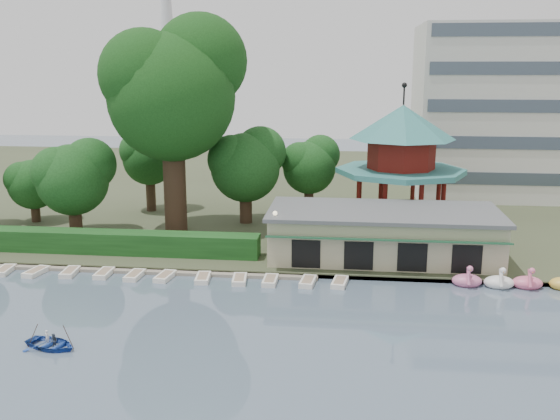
# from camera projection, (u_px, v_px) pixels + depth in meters

# --- Properties ---
(ground_plane) EXTENTS (220.00, 220.00, 0.00)m
(ground_plane) POSITION_uv_depth(u_px,v_px,m) (200.00, 388.00, 31.01)
(ground_plane) COLOR slate
(ground_plane) RESTS_ON ground
(shore) EXTENTS (220.00, 70.00, 0.40)m
(shore) POSITION_uv_depth(u_px,v_px,m) (294.00, 187.00, 81.31)
(shore) COLOR #424930
(shore) RESTS_ON ground
(embankment) EXTENTS (220.00, 0.60, 0.30)m
(embankment) POSITION_uv_depth(u_px,v_px,m) (253.00, 273.00, 47.73)
(embankment) COLOR gray
(embankment) RESTS_ON ground
(dock) EXTENTS (34.00, 1.60, 0.24)m
(dock) POSITION_uv_depth(u_px,v_px,m) (102.00, 268.00, 48.95)
(dock) COLOR gray
(dock) RESTS_ON ground
(boathouse) EXTENTS (18.60, 9.39, 3.90)m
(boathouse) POSITION_uv_depth(u_px,v_px,m) (383.00, 233.00, 50.66)
(boathouse) COLOR #B3AB88
(boathouse) RESTS_ON shore
(pavilion) EXTENTS (12.40, 12.40, 13.50)m
(pavilion) POSITION_uv_depth(u_px,v_px,m) (401.00, 154.00, 59.00)
(pavilion) COLOR #B3AB88
(pavilion) RESTS_ON shore
(hedge) EXTENTS (30.00, 2.00, 1.80)m
(hedge) POSITION_uv_depth(u_px,v_px,m) (82.00, 241.00, 52.20)
(hedge) COLOR #1B4D1B
(hedge) RESTS_ON shore
(lamp_post) EXTENTS (0.36, 0.36, 4.28)m
(lamp_post) POSITION_uv_depth(u_px,v_px,m) (275.00, 228.00, 48.49)
(lamp_post) COLOR black
(lamp_post) RESTS_ON shore
(big_tree) EXTENTS (12.74, 11.87, 20.03)m
(big_tree) POSITION_uv_depth(u_px,v_px,m) (173.00, 86.00, 56.14)
(big_tree) COLOR #3A281C
(big_tree) RESTS_ON shore
(small_trees) EXTENTS (39.09, 16.21, 9.50)m
(small_trees) POSITION_uv_depth(u_px,v_px,m) (142.00, 166.00, 61.02)
(small_trees) COLOR #3A281C
(small_trees) RESTS_ON shore
(moored_rowboats) EXTENTS (34.73, 2.76, 0.36)m
(moored_rowboats) POSITION_uv_depth(u_px,v_px,m) (118.00, 274.00, 47.32)
(moored_rowboats) COLOR white
(moored_rowboats) RESTS_ON ground
(rowboat_with_passengers) EXTENTS (5.13, 4.29, 2.01)m
(rowboat_with_passengers) POSITION_uv_depth(u_px,v_px,m) (51.00, 340.00, 35.31)
(rowboat_with_passengers) COLOR #2247A4
(rowboat_with_passengers) RESTS_ON ground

